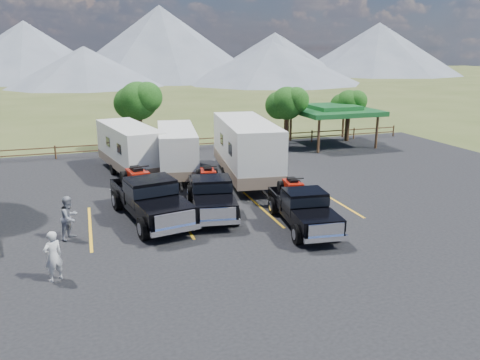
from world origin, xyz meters
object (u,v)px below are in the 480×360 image
object	(u,v)px
rig_left	(149,197)
person_b	(69,218)
trailer_left	(130,149)
trailer_right	(246,149)
rig_center	(211,193)
pavilion	(333,110)
rig_right	(302,206)
person_a	(53,256)
trailer_center	(177,151)

from	to	relation	value
rig_left	person_b	bearing A→B (deg)	-168.96
trailer_left	trailer_right	distance (m)	7.29
rig_center	person_b	bearing A→B (deg)	-158.42
pavilion	rig_center	world-z (taller)	pavilion
trailer_left	rig_right	bearing A→B (deg)	-72.83
rig_left	trailer_left	world-z (taller)	trailer_left
trailer_left	trailer_right	bearing A→B (deg)	-41.48
pavilion	rig_center	size ratio (longest dim) A/B	1.03
rig_right	trailer_right	bearing A→B (deg)	96.20
rig_center	person_a	bearing A→B (deg)	-134.21
rig_right	rig_left	bearing A→B (deg)	161.30
rig_center	trailer_right	size ratio (longest dim) A/B	0.59
rig_left	rig_right	world-z (taller)	rig_left
trailer_center	person_b	bearing A→B (deg)	-117.18
pavilion	trailer_center	bearing A→B (deg)	-158.11
pavilion	rig_left	size ratio (longest dim) A/B	0.91
pavilion	person_b	size ratio (longest dim) A/B	3.43
rig_right	person_a	bearing A→B (deg)	-162.01
pavilion	trailer_center	distance (m)	14.79
trailer_center	pavilion	bearing A→B (deg)	30.16
rig_center	person_a	size ratio (longest dim) A/B	3.43
rig_right	person_a	distance (m)	10.26
rig_left	trailer_center	world-z (taller)	trailer_center
person_a	trailer_left	bearing A→B (deg)	-136.80
rig_right	person_b	distance (m)	9.76
pavilion	trailer_left	world-z (taller)	pavilion
rig_center	rig_left	bearing A→B (deg)	-169.54
rig_center	trailer_center	bearing A→B (deg)	100.94
person_a	person_b	xyz separation A→B (m)	(0.45, 3.64, 0.03)
trailer_center	person_b	world-z (taller)	trailer_center
pavilion	trailer_left	bearing A→B (deg)	-165.42
rig_left	person_b	xyz separation A→B (m)	(-3.39, -1.33, -0.15)
trailer_left	person_a	xyz separation A→B (m)	(-3.82, -13.40, -0.69)
trailer_center	trailer_right	distance (m)	4.36
rig_left	trailer_right	size ratio (longest dim) A/B	0.67
person_b	trailer_right	bearing A→B (deg)	-21.25
pavilion	trailer_left	xyz separation A→B (m)	(-16.37, -4.26, -1.17)
pavilion	trailer_left	size ratio (longest dim) A/B	0.71
person_b	rig_left	bearing A→B (deg)	-32.18
rig_left	person_b	distance (m)	3.65
trailer_left	trailer_right	size ratio (longest dim) A/B	0.85
rig_left	trailer_right	bearing A→B (deg)	26.98
pavilion	trailer_right	distance (m)	12.82
rig_center	rig_right	world-z (taller)	rig_center
trailer_left	person_a	world-z (taller)	trailer_left
rig_left	rig_right	bearing A→B (deg)	-35.76
rig_right	trailer_right	world-z (taller)	trailer_right
rig_left	rig_right	xyz separation A→B (m)	(6.23, -2.96, -0.16)
rig_left	trailer_left	distance (m)	8.45
trailer_right	person_b	world-z (taller)	trailer_right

